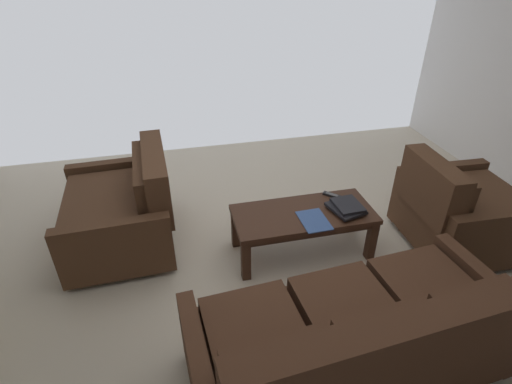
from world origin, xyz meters
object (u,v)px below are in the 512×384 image
(armchair_side, at_px, (458,211))
(tv_remote, at_px, (332,195))
(loveseat_near, at_px, (125,208))
(coffee_table, at_px, (303,219))
(loose_magazine, at_px, (314,220))
(book_stack, at_px, (347,207))
(sofa_main, at_px, (356,340))

(armchair_side, height_order, tv_remote, armchair_side)
(loveseat_near, distance_m, armchair_side, 2.88)
(loveseat_near, relative_size, tv_remote, 8.01)
(coffee_table, distance_m, loose_magazine, 0.16)
(coffee_table, xyz_separation_m, tv_remote, (-0.32, -0.18, 0.08))
(tv_remote, bearing_deg, loveseat_near, -9.98)
(armchair_side, distance_m, book_stack, 0.99)
(coffee_table, bearing_deg, loveseat_near, -18.70)
(armchair_side, distance_m, loose_magazine, 1.29)
(loveseat_near, bearing_deg, loose_magazine, 157.28)
(sofa_main, xyz_separation_m, tv_remote, (-0.42, -1.39, 0.08))
(sofa_main, height_order, loveseat_near, loveseat_near)
(armchair_side, bearing_deg, tv_remote, -21.40)
(tv_remote, xyz_separation_m, loose_magazine, (0.28, 0.31, -0.01))
(loveseat_near, bearing_deg, coffee_table, 161.30)
(sofa_main, xyz_separation_m, armchair_side, (-1.42, -1.00, 0.01))
(sofa_main, xyz_separation_m, book_stack, (-0.45, -1.15, 0.10))
(book_stack, xyz_separation_m, tv_remote, (0.03, -0.24, -0.02))
(sofa_main, relative_size, coffee_table, 1.68)
(sofa_main, relative_size, armchair_side, 2.09)
(sofa_main, relative_size, loveseat_near, 1.70)
(coffee_table, relative_size, tv_remote, 8.11)
(armchair_side, bearing_deg, loose_magazine, -3.48)
(coffee_table, bearing_deg, tv_remote, -150.85)
(book_stack, distance_m, tv_remote, 0.24)
(loveseat_near, bearing_deg, book_stack, 163.01)
(loose_magazine, bearing_deg, book_stack, 11.83)
(sofa_main, height_order, coffee_table, sofa_main)
(loose_magazine, bearing_deg, tv_remote, 46.25)
(loose_magazine, bearing_deg, loveseat_near, 155.70)
(book_stack, height_order, tv_remote, book_stack)
(loveseat_near, relative_size, book_stack, 3.47)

